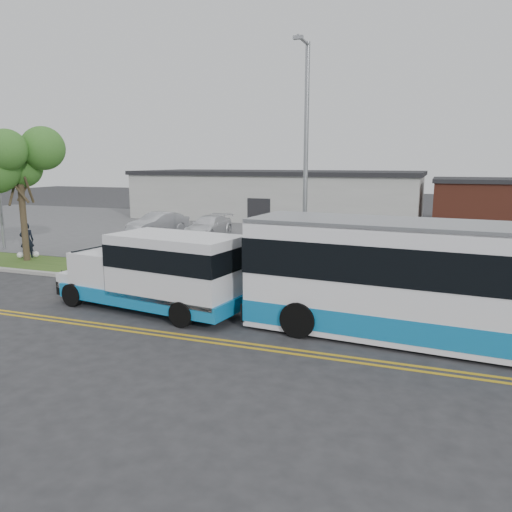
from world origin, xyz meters
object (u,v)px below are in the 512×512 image
at_px(shuttle_bus, 160,270).
at_px(pedestrian, 27,240).
at_px(parked_car_b, 209,226).
at_px(streetlight_near, 305,160).
at_px(tree_west, 19,162).
at_px(parked_car_a, 158,223).
at_px(transit_bus, 462,285).

xyz_separation_m(shuttle_bus, pedestrian, (-11.59, 5.66, -0.43)).
bearing_deg(parked_car_b, streetlight_near, -49.46).
relative_size(streetlight_near, shuttle_bus, 1.29).
distance_m(streetlight_near, pedestrian, 16.06).
bearing_deg(tree_west, shuttle_bus, -24.64).
distance_m(shuttle_bus, parked_car_a, 18.41).
relative_size(streetlight_near, parked_car_b, 1.98).
bearing_deg(transit_bus, shuttle_bus, -175.02).
height_order(shuttle_bus, parked_car_b, shuttle_bus).
bearing_deg(pedestrian, parked_car_a, -145.86).
bearing_deg(pedestrian, parked_car_b, -163.00).
bearing_deg(shuttle_bus, transit_bus, 8.77).
bearing_deg(shuttle_bus, streetlight_near, 58.16).
distance_m(transit_bus, pedestrian, 22.01).
height_order(tree_west, parked_car_b, tree_west).
height_order(tree_west, transit_bus, tree_west).
height_order(tree_west, shuttle_bus, tree_west).
distance_m(parked_car_a, parked_car_b, 3.73).
bearing_deg(parked_car_b, tree_west, -114.72).
height_order(streetlight_near, pedestrian, streetlight_near).
bearing_deg(tree_west, parked_car_a, 82.13).
height_order(streetlight_near, transit_bus, streetlight_near).
bearing_deg(streetlight_near, pedestrian, 176.18).
height_order(pedestrian, parked_car_b, pedestrian).
bearing_deg(parked_car_b, pedestrian, -117.91).
height_order(transit_bus, parked_car_a, transit_bus).
bearing_deg(pedestrian, shuttle_bus, 109.04).
bearing_deg(parked_car_a, transit_bus, -22.95).
bearing_deg(parked_car_a, pedestrian, -85.05).
bearing_deg(tree_west, streetlight_near, -1.80).
relative_size(tree_west, streetlight_near, 0.73).
relative_size(parked_car_a, parked_car_b, 0.98).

